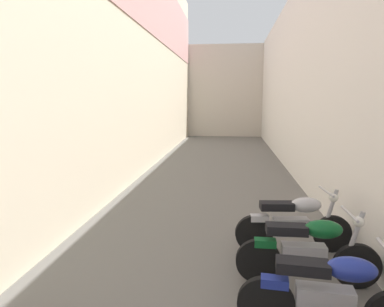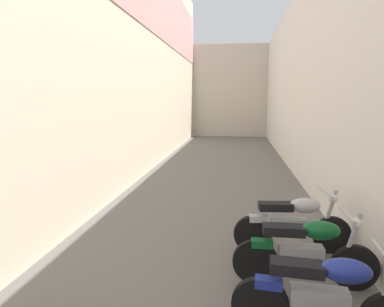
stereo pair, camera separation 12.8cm
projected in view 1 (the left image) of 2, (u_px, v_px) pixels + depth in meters
The scene contains 7 objects.
ground_plane at pixel (213, 192), 8.91m from camera, with size 39.29×39.29×0.00m, color #66635E.
building_left at pixel (134, 40), 10.46m from camera, with size 0.45×23.29×8.37m.
building_right at pixel (305, 80), 10.09m from camera, with size 0.45×23.29×5.98m.
building_far_end at pixel (225, 91), 22.80m from camera, with size 7.81×2.00×5.91m, color beige.
motorcycle_fourth at pixel (331, 294), 3.38m from camera, with size 1.85×0.58×1.04m.
motorcycle_fifth at pixel (308, 249), 4.38m from camera, with size 1.85×0.58×1.04m.
motorcycle_sixth at pixel (294, 222), 5.36m from camera, with size 1.85×0.58×1.04m.
Camera 1 is at (0.44, 1.01, 2.42)m, focal length 31.58 mm.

